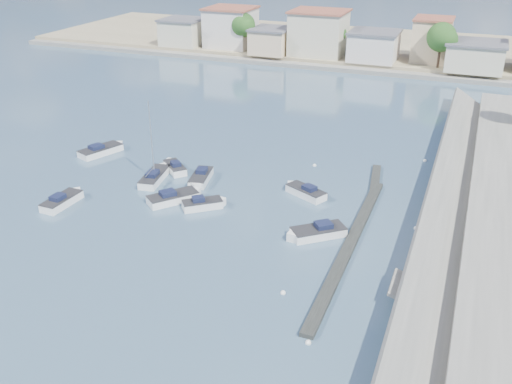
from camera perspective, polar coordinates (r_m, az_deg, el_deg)
ground at (r=77.97m, az=9.32°, el=6.31°), size 400.00×400.00×0.00m
seawall_walkway at (r=51.52m, az=22.81°, el=-4.89°), size 5.00×90.00×1.80m
breakwater at (r=52.09m, az=9.96°, el=-3.68°), size 2.00×31.02×0.35m
far_shore_land at (r=127.52m, az=14.76°, el=13.66°), size 160.00×40.00×1.40m
far_shore_quay at (r=107.23m, az=13.14°, el=11.51°), size 160.00×2.50×0.80m
far_town at (r=111.12m, az=19.49°, el=13.62°), size 113.01×12.80×8.35m
shore_trees at (r=102.36m, az=17.92°, el=13.66°), size 74.56×38.32×7.92m
motorboat_a at (r=59.07m, az=-18.69°, el=-0.81°), size 1.95×5.02×1.48m
motorboat_b at (r=55.43m, az=-5.17°, el=-1.24°), size 3.94×3.59×1.48m
motorboat_c at (r=57.96m, az=4.86°, el=0.03°), size 4.68×3.45×1.48m
motorboat_d at (r=50.58m, az=5.96°, el=-4.08°), size 4.94×4.57×1.48m
motorboat_e at (r=70.75m, az=-15.09°, el=4.05°), size 3.80×5.78×1.48m
motorboat_f at (r=64.13m, az=-8.17°, el=2.45°), size 3.84×3.71×1.48m
motorboat_g at (r=60.97m, az=-5.58°, el=1.34°), size 2.62×5.11×1.48m
motorboat_h at (r=57.11m, az=-8.06°, el=-0.55°), size 4.64×5.08×1.48m
sailboat at (r=62.16m, az=-10.03°, el=1.58°), size 2.71×5.94×9.00m
mooring_buoys at (r=52.14m, az=10.70°, el=-3.86°), size 13.46×35.59×0.41m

